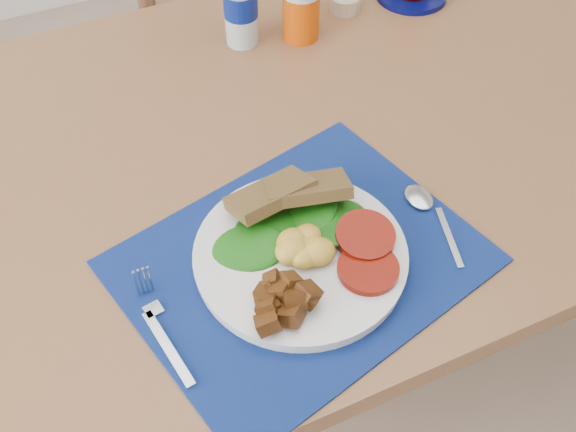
% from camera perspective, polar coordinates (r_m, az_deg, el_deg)
% --- Properties ---
extents(ground, '(4.00, 4.00, 0.00)m').
position_cam_1_polar(ground, '(1.64, 6.59, -16.36)').
color(ground, gray).
rests_on(ground, ground).
extents(table, '(1.40, 0.90, 0.75)m').
position_cam_1_polar(table, '(1.18, 4.74, 5.36)').
color(table, brown).
rests_on(table, ground).
extents(placemat, '(0.53, 0.46, 0.00)m').
position_cam_1_polar(placemat, '(0.92, 1.04, -3.85)').
color(placemat, black).
rests_on(placemat, table).
extents(breakfast_plate, '(0.28, 0.28, 0.07)m').
position_cam_1_polar(breakfast_plate, '(0.90, 0.85, -3.32)').
color(breakfast_plate, silver).
rests_on(breakfast_plate, placemat).
extents(fork, '(0.03, 0.17, 0.00)m').
position_cam_1_polar(fork, '(0.87, -10.90, -8.91)').
color(fork, '#B2B5BA').
rests_on(fork, placemat).
extents(spoon, '(0.04, 0.16, 0.00)m').
position_cam_1_polar(spoon, '(0.99, 11.81, 0.42)').
color(spoon, '#B2B5BA').
rests_on(spoon, placemat).
extents(juice_glass, '(0.07, 0.07, 0.09)m').
position_cam_1_polar(juice_glass, '(1.28, 1.10, 16.71)').
color(juice_glass, '#D04805').
rests_on(juice_glass, table).
extents(ramekin, '(0.06, 0.06, 0.03)m').
position_cam_1_polar(ramekin, '(1.37, 4.86, 17.55)').
color(ramekin, '#C2AD8E').
rests_on(ramekin, table).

